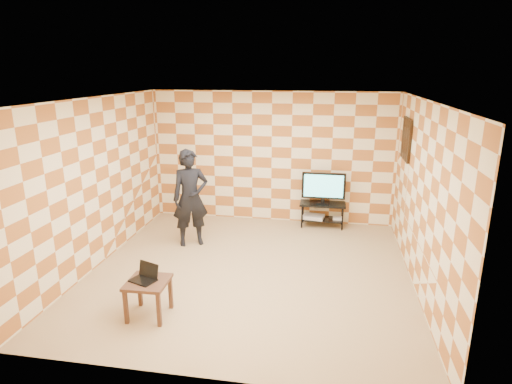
% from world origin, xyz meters
% --- Properties ---
extents(floor, '(5.00, 5.00, 0.00)m').
position_xyz_m(floor, '(0.00, 0.00, 0.00)').
color(floor, tan).
rests_on(floor, ground).
extents(wall_back, '(5.00, 0.02, 2.70)m').
position_xyz_m(wall_back, '(0.00, 2.50, 1.35)').
color(wall_back, beige).
rests_on(wall_back, ground).
extents(wall_front, '(5.00, 0.02, 2.70)m').
position_xyz_m(wall_front, '(0.00, -2.50, 1.35)').
color(wall_front, beige).
rests_on(wall_front, ground).
extents(wall_left, '(0.02, 5.00, 2.70)m').
position_xyz_m(wall_left, '(-2.50, 0.00, 1.35)').
color(wall_left, beige).
rests_on(wall_left, ground).
extents(wall_right, '(0.02, 5.00, 2.70)m').
position_xyz_m(wall_right, '(2.50, 0.00, 1.35)').
color(wall_right, beige).
rests_on(wall_right, ground).
extents(ceiling, '(5.00, 5.00, 0.02)m').
position_xyz_m(ceiling, '(0.00, 0.00, 2.70)').
color(ceiling, white).
rests_on(ceiling, wall_back).
extents(wall_art, '(0.04, 0.72, 0.72)m').
position_xyz_m(wall_art, '(2.47, 1.55, 1.95)').
color(wall_art, black).
rests_on(wall_art, wall_right).
extents(tv_stand, '(0.92, 0.41, 0.50)m').
position_xyz_m(tv_stand, '(1.09, 2.25, 0.36)').
color(tv_stand, black).
rests_on(tv_stand, floor).
extents(tv, '(0.87, 0.17, 0.63)m').
position_xyz_m(tv, '(1.09, 2.25, 0.85)').
color(tv, black).
rests_on(tv, tv_stand).
extents(dvd_player, '(0.46, 0.36, 0.07)m').
position_xyz_m(dvd_player, '(0.91, 2.22, 0.21)').
color(dvd_player, '#B5B5B8').
rests_on(dvd_player, tv_stand).
extents(game_console, '(0.21, 0.16, 0.05)m').
position_xyz_m(game_console, '(1.41, 2.24, 0.20)').
color(game_console, silver).
rests_on(game_console, tv_stand).
extents(side_table, '(0.53, 0.53, 0.50)m').
position_xyz_m(side_table, '(-1.06, -1.47, 0.41)').
color(side_table, '#3C2818').
rests_on(side_table, floor).
extents(laptop, '(0.38, 0.35, 0.21)m').
position_xyz_m(laptop, '(-1.10, -1.44, 0.55)').
color(laptop, black).
rests_on(laptop, side_table).
extents(person, '(0.76, 0.67, 1.76)m').
position_xyz_m(person, '(-1.25, 0.93, 0.88)').
color(person, black).
rests_on(person, floor).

